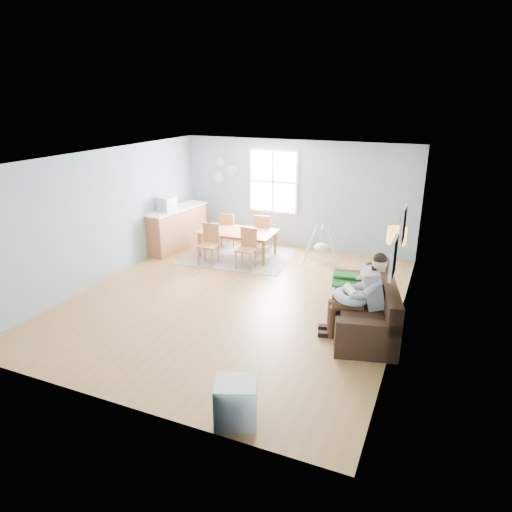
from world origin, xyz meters
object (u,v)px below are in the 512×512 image
at_px(chair_nw, 229,228).
at_px(chair_ne, 263,230).
at_px(father, 362,292).
at_px(chair_se, 247,246).
at_px(floor_lamp, 396,243).
at_px(chair_sw, 209,241).
at_px(monitor, 166,204).
at_px(storage_cube, 235,402).
at_px(sofa, 367,310).
at_px(counter, 177,228).
at_px(baby_swing, 321,247).
at_px(dining_table, 237,244).
at_px(toddler, 363,281).

bearing_deg(chair_nw, chair_ne, 5.31).
bearing_deg(father, chair_se, 144.19).
bearing_deg(chair_se, floor_lamp, -18.52).
height_order(chair_sw, monitor, monitor).
height_order(storage_cube, monitor, monitor).
bearing_deg(sofa, chair_se, 149.22).
relative_size(father, counter, 0.75).
relative_size(sofa, chair_sw, 2.52).
height_order(chair_sw, baby_swing, chair_sw).
bearing_deg(floor_lamp, chair_ne, 145.47).
height_order(dining_table, counter, counter).
bearing_deg(monitor, chair_se, -5.46).
height_order(toddler, chair_ne, toddler).
height_order(sofa, floor_lamp, floor_lamp).
xyz_separation_m(floor_lamp, chair_se, (-3.30, 1.10, -0.81)).
height_order(toddler, floor_lamp, floor_lamp).
height_order(father, baby_swing, father).
bearing_deg(counter, floor_lamp, -16.93).
bearing_deg(dining_table, sofa, -35.97).
bearing_deg(father, chair_nw, 140.48).
distance_m(sofa, monitor, 5.68).
relative_size(father, storage_cube, 2.31).
relative_size(floor_lamp, baby_swing, 1.56).
bearing_deg(chair_ne, chair_se, -84.41).
xyz_separation_m(sofa, father, (-0.06, -0.34, 0.46)).
bearing_deg(chair_ne, toddler, -43.59).
distance_m(sofa, baby_swing, 3.17).
bearing_deg(chair_ne, chair_sw, -120.64).
bearing_deg(floor_lamp, chair_nw, 152.40).
height_order(dining_table, baby_swing, baby_swing).
relative_size(chair_sw, monitor, 2.21).
relative_size(floor_lamp, monitor, 3.78).
xyz_separation_m(floor_lamp, chair_ne, (-3.42, 2.35, -0.80)).
distance_m(storage_cube, dining_table, 5.94).
bearing_deg(chair_sw, toddler, -21.89).
distance_m(father, toddler, 0.53).
relative_size(sofa, chair_se, 2.57).
relative_size(floor_lamp, storage_cube, 2.56).
bearing_deg(father, storage_cube, -109.64).
distance_m(floor_lamp, chair_se, 3.57).
height_order(sofa, monitor, monitor).
bearing_deg(sofa, counter, 155.61).
bearing_deg(chair_se, sofa, -30.78).
height_order(storage_cube, dining_table, dining_table).
distance_m(chair_se, chair_nw, 1.56).
xyz_separation_m(chair_nw, counter, (-1.16, -0.59, 0.03)).
bearing_deg(monitor, father, -24.33).
bearing_deg(father, chair_sw, 152.12).
bearing_deg(chair_se, counter, 165.49).
relative_size(father, chair_sw, 1.54).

